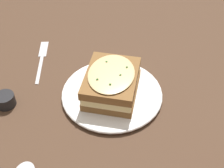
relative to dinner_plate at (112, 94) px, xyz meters
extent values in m
plane|color=#473021|center=(-0.01, 0.02, -0.01)|extent=(2.40, 2.40, 0.00)
cylinder|color=white|center=(0.00, 0.00, 0.00)|extent=(0.24, 0.24, 0.01)
torus|color=white|center=(0.00, 0.00, 0.00)|extent=(0.25, 0.25, 0.01)
cube|color=brown|center=(0.00, 0.00, 0.02)|extent=(0.17, 0.19, 0.02)
cube|color=#EFDB93|center=(0.00, 0.00, 0.04)|extent=(0.17, 0.19, 0.02)
cube|color=brown|center=(0.00, 0.00, 0.06)|extent=(0.17, 0.19, 0.02)
ellipsoid|color=#DBBC7F|center=(0.00, 0.00, 0.07)|extent=(0.16, 0.17, 0.01)
cube|color=#2D6028|center=(0.02, -0.04, 0.07)|extent=(0.01, 0.01, 0.00)
cube|color=#2D6028|center=(0.02, 0.00, 0.07)|extent=(0.00, 0.00, 0.00)
cube|color=#2D6028|center=(0.02, 0.03, 0.07)|extent=(0.00, 0.01, 0.00)
cube|color=#2D6028|center=(-0.03, 0.03, 0.07)|extent=(0.00, 0.00, 0.00)
cube|color=#2D6028|center=(-0.01, -0.04, 0.07)|extent=(0.01, 0.01, 0.00)
cube|color=silver|center=(-0.22, -0.04, -0.01)|extent=(0.08, 0.09, 0.00)
cube|color=silver|center=(-0.27, 0.04, -0.01)|extent=(0.06, 0.07, 0.00)
cube|color=#333335|center=(-0.28, 0.04, 0.00)|extent=(0.03, 0.03, 0.00)
cube|color=#333335|center=(-0.28, 0.04, 0.00)|extent=(0.03, 0.03, 0.00)
cube|color=#333335|center=(-0.27, 0.05, 0.00)|extent=(0.03, 0.03, 0.00)
cylinder|color=black|center=(-0.19, -0.17, 0.01)|extent=(0.05, 0.05, 0.03)
camera|label=1|loc=(0.31, -0.43, 0.55)|focal=50.00mm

